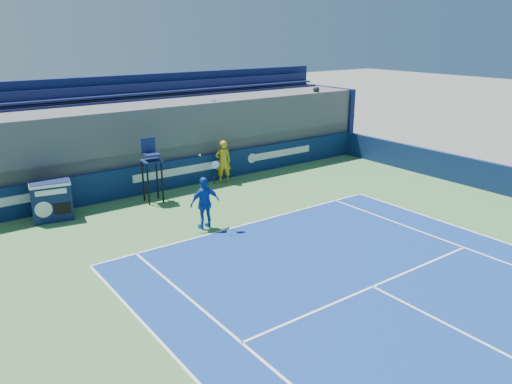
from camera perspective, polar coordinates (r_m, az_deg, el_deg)
ball_person at (r=21.51m, az=-3.77°, el=3.49°), size 0.78×0.64×1.86m
back_hoarding at (r=21.14m, az=-9.01°, el=2.10°), size 20.40×0.21×1.20m
match_clock at (r=18.57m, az=-22.34°, el=-0.84°), size 1.43×0.95×1.40m
umpire_chair at (r=19.26m, az=-11.88°, el=3.23°), size 0.76×0.76×2.48m
tennis_player at (r=16.49m, az=-5.85°, el=-1.23°), size 1.07×0.51×2.57m
stadium_seating at (r=22.66m, az=-11.57°, el=6.22°), size 21.00×4.05×4.40m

